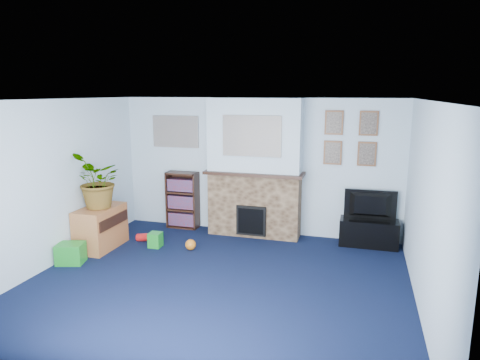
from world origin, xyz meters
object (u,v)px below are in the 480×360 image
(bookshelf, at_px, (183,201))
(sideboard, at_px, (101,227))
(television, at_px, (370,205))
(tv_stand, at_px, (369,233))

(bookshelf, xyz_separation_m, sideboard, (-0.85, -1.37, -0.15))
(television, distance_m, sideboard, 4.40)
(television, xyz_separation_m, bookshelf, (-3.34, 0.06, -0.18))
(television, relative_size, bookshelf, 0.79)
(television, bearing_deg, bookshelf, -1.85)
(bookshelf, relative_size, sideboard, 1.20)
(television, xyz_separation_m, sideboard, (-4.19, -1.31, -0.33))
(tv_stand, bearing_deg, television, 90.00)
(bookshelf, distance_m, sideboard, 1.62)
(television, bearing_deg, sideboard, 16.52)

